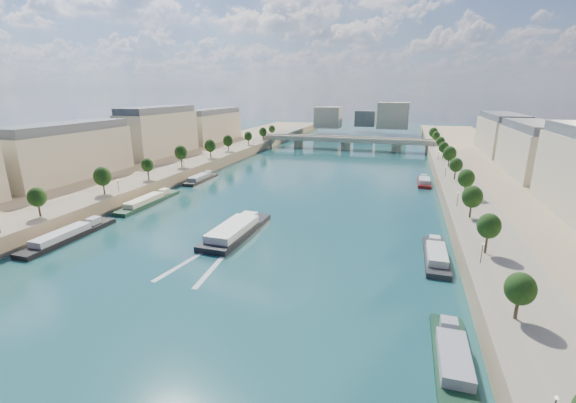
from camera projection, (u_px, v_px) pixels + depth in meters
The scene contains 17 objects.
ground at pixel (296, 196), 141.28m from camera, with size 700.00×700.00×0.00m, color #0D373C.
quay_left at pixel (131, 177), 160.64m from camera, with size 44.00×520.00×5.00m, color #9E8460.
quay_right at pixel (517, 206), 120.53m from camera, with size 44.00×520.00×5.00m, color #9E8460.
pave_left at pixel (161, 173), 155.75m from camera, with size 14.00×520.00×0.10m, color gray.
pave_right at pixel (467, 194), 123.99m from camera, with size 14.00×520.00×0.10m, color gray.
trees_left at pixel (167, 159), 155.51m from camera, with size 4.80×268.80×8.26m.
trees_right at pixel (458, 171), 132.22m from camera, with size 4.80×268.80×8.26m.
lamps_left at pixel (155, 172), 144.54m from camera, with size 0.36×200.36×4.28m.
lamps_right at pixel (451, 182), 129.08m from camera, with size 0.36×200.36×4.28m.
buildings_left at pixel (120, 139), 171.38m from camera, with size 16.00×226.00×23.20m.
buildings_right at pixel (560, 157), 124.03m from camera, with size 16.00×226.00×23.20m.
skyline at pixel (367, 117), 337.99m from camera, with size 79.00×42.00×22.00m.
bridge at pixel (346, 142), 249.63m from camera, with size 112.00×12.00×8.15m.
tour_barge at pixel (236, 231), 103.20m from camera, with size 9.23×29.37×3.95m.
wake at pixel (206, 259), 88.29m from camera, with size 10.76×26.00×0.04m.
moored_barges_left at pixel (77, 232), 102.85m from camera, with size 5.00×155.06×3.60m.
moored_barges_right at pixel (440, 283), 75.85m from camera, with size 5.00×166.84×3.60m.
Camera 1 is at (36.56, -31.27, 37.49)m, focal length 24.00 mm.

